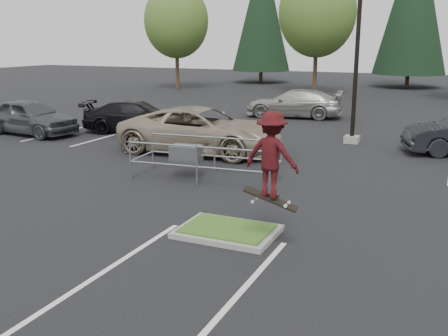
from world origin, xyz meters
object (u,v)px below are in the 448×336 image
at_px(decid_b, 317,15).
at_px(cart_corral, 191,154).
at_px(car_l_tan, 201,130).
at_px(car_far_silver, 295,103).
at_px(decid_a, 176,23).
at_px(car_l_grey, 30,117).
at_px(light_pole, 358,33).
at_px(car_l_black, 135,116).
at_px(conif_a, 262,9).
at_px(skateboarder, 272,155).

xyz_separation_m(decid_b, cart_corral, (3.00, -26.58, -5.24)).
bearing_deg(car_l_tan, car_far_silver, -6.26).
distance_m(decid_a, car_far_silver, 19.02).
distance_m(car_l_grey, car_far_silver, 14.02).
bearing_deg(car_l_grey, car_far_silver, -37.20).
xyz_separation_m(light_pole, car_l_grey, (-14.00, -4.02, -3.74)).
xyz_separation_m(light_pole, car_far_silver, (-4.41, 6.21, -3.78)).
bearing_deg(car_l_grey, car_l_tan, -86.26).
relative_size(decid_a, car_l_black, 1.75).
bearing_deg(decid_b, car_l_tan, -86.23).
bearing_deg(conif_a, cart_corral, -73.04).
height_order(car_l_tan, car_far_silver, car_l_tan).
height_order(light_pole, decid_a, light_pole).
height_order(light_pole, car_l_tan, light_pole).
relative_size(light_pole, decid_a, 1.14).
bearing_deg(decid_a, light_pole, -44.25).
xyz_separation_m(cart_corral, skateboarder, (4.21, -4.47, 1.25)).
relative_size(decid_b, car_far_silver, 1.79).
xyz_separation_m(conif_a, car_l_black, (4.56, -29.45, -6.36)).
xyz_separation_m(conif_a, skateboarder, (15.20, -40.52, -5.05)).
relative_size(car_l_tan, car_l_grey, 1.32).
height_order(decid_b, car_l_grey, decid_b).
xyz_separation_m(cart_corral, car_far_silver, (-0.90, 14.26, -0.02)).
relative_size(decid_a, conif_a, 0.69).
bearing_deg(conif_a, car_l_tan, -73.64).
bearing_deg(decid_b, cart_corral, -83.56).
relative_size(light_pole, car_l_grey, 2.12).
xyz_separation_m(light_pole, conif_a, (-14.50, 28.00, 2.54)).
relative_size(conif_a, car_l_grey, 2.72).
xyz_separation_m(light_pole, car_l_black, (-9.94, -1.45, -3.82)).
bearing_deg(cart_corral, car_far_silver, 88.16).
bearing_deg(cart_corral, car_l_grey, 153.54).
bearing_deg(car_l_black, conif_a, -11.32).
xyz_separation_m(light_pole, skateboarder, (0.70, -12.52, -2.51)).
bearing_deg(car_l_grey, decid_b, -12.43).
xyz_separation_m(car_l_tan, car_l_black, (-4.94, 2.92, -0.14)).
bearing_deg(skateboarder, cart_corral, -41.02).
relative_size(conif_a, cart_corral, 2.80).
distance_m(conif_a, car_l_grey, 32.64).
relative_size(decid_b, skateboarder, 4.81).
height_order(decid_b, car_l_black, decid_b).
bearing_deg(car_l_tan, car_l_grey, 84.72).
bearing_deg(decid_a, conif_a, 68.09).
height_order(car_l_tan, car_l_black, car_l_tan).
height_order(skateboarder, car_far_silver, skateboarder).
xyz_separation_m(light_pole, decid_a, (-18.51, 18.03, 1.02)).
distance_m(decid_a, skateboarder, 36.26).
distance_m(car_l_black, car_l_grey, 4.80).
xyz_separation_m(car_l_tan, car_l_grey, (-9.00, 0.35, -0.06)).
distance_m(light_pole, car_l_grey, 15.04).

